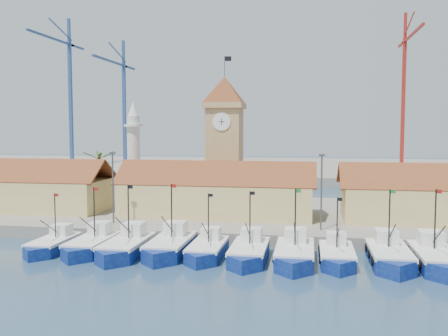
% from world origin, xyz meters
% --- Properties ---
extents(ground, '(400.00, 400.00, 0.00)m').
position_xyz_m(ground, '(0.00, 0.00, 0.00)').
color(ground, '#1D3C4D').
rests_on(ground, ground).
extents(quay, '(140.00, 32.00, 1.50)m').
position_xyz_m(quay, '(0.00, 24.00, 0.75)').
color(quay, gray).
rests_on(quay, ground).
extents(terminal, '(240.00, 80.00, 2.00)m').
position_xyz_m(terminal, '(0.00, 110.00, 1.00)').
color(terminal, gray).
rests_on(terminal, ground).
extents(boat_0, '(3.25, 8.90, 6.73)m').
position_xyz_m(boat_0, '(-15.21, 2.36, 0.70)').
color(boat_0, navy).
rests_on(boat_0, ground).
extents(boat_1, '(3.61, 9.90, 7.49)m').
position_xyz_m(boat_1, '(-10.74, 2.63, 0.77)').
color(boat_1, navy).
rests_on(boat_1, ground).
extents(boat_2, '(3.82, 10.45, 7.91)m').
position_xyz_m(boat_2, '(-6.59, 2.07, 0.82)').
color(boat_2, navy).
rests_on(boat_2, ground).
extents(boat_3, '(3.86, 10.56, 7.99)m').
position_xyz_m(boat_3, '(-2.09, 3.13, 0.83)').
color(boat_3, navy).
rests_on(boat_3, ground).
extents(boat_4, '(3.40, 9.32, 7.05)m').
position_xyz_m(boat_4, '(2.08, 2.79, 0.73)').
color(boat_4, navy).
rests_on(boat_4, ground).
extents(boat_5, '(3.61, 9.89, 7.48)m').
position_xyz_m(boat_5, '(6.57, 2.18, 0.77)').
color(boat_5, navy).
rests_on(boat_5, ground).
extents(boat_6, '(3.80, 10.41, 7.88)m').
position_xyz_m(boat_6, '(11.22, 2.02, 0.81)').
color(boat_6, navy).
rests_on(boat_6, ground).
extents(boat_7, '(3.36, 9.21, 6.97)m').
position_xyz_m(boat_7, '(15.41, 2.57, 0.72)').
color(boat_7, navy).
rests_on(boat_7, ground).
extents(boat_8, '(3.81, 10.44, 7.90)m').
position_xyz_m(boat_8, '(20.51, 2.81, 0.82)').
color(boat_8, navy).
rests_on(boat_8, ground).
extents(boat_9, '(3.88, 10.63, 8.04)m').
position_xyz_m(boat_9, '(24.79, 2.53, 0.83)').
color(boat_9, navy).
rests_on(boat_9, ground).
extents(hall_left, '(31.20, 10.13, 7.61)m').
position_xyz_m(hall_left, '(-32.00, 20.00, 3.99)').
color(hall_left, '#DFC57A').
rests_on(hall_left, quay).
extents(hall_center, '(27.04, 10.13, 7.61)m').
position_xyz_m(hall_center, '(0.00, 20.00, 3.99)').
color(hall_center, '#DFC57A').
rests_on(hall_center, quay).
extents(clock_tower, '(5.80, 5.80, 22.70)m').
position_xyz_m(clock_tower, '(0.00, 26.00, 11.96)').
color(clock_tower, tan).
rests_on(clock_tower, quay).
extents(minaret, '(3.00, 3.00, 16.30)m').
position_xyz_m(minaret, '(-15.00, 28.00, 9.73)').
color(minaret, silver).
rests_on(minaret, quay).
extents(palm_tree, '(5.60, 5.03, 8.39)m').
position_xyz_m(palm_tree, '(-20.00, 26.00, 6.25)').
color(palm_tree, brown).
rests_on(palm_tree, quay).
extents(lamp_posts, '(80.70, 0.25, 9.03)m').
position_xyz_m(lamp_posts, '(0.50, 12.00, 6.48)').
color(lamp_posts, '#3F3F44').
rests_on(lamp_posts, quay).
extents(crane_blue_far, '(1.00, 34.13, 46.12)m').
position_xyz_m(crane_blue_far, '(-62.87, 100.50, 27.70)').
color(crane_blue_far, navy).
rests_on(crane_blue_far, terminal).
extents(crane_blue_near, '(1.00, 33.43, 39.86)m').
position_xyz_m(crane_blue_near, '(-47.21, 106.42, 24.18)').
color(crane_blue_near, navy).
rests_on(crane_blue_near, terminal).
extents(crane_red_right, '(1.00, 34.14, 44.65)m').
position_xyz_m(crane_red_right, '(39.21, 103.45, 26.90)').
color(crane_red_right, '#A12018').
rests_on(crane_red_right, terminal).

